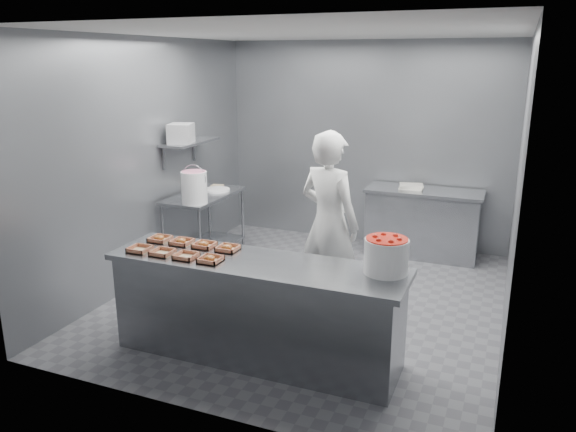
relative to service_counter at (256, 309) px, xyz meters
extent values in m
plane|color=#4C4C51|center=(0.00, 1.35, -0.45)|extent=(4.50, 4.50, 0.00)
plane|color=white|center=(0.00, 1.35, 2.35)|extent=(4.50, 4.50, 0.00)
cube|color=slate|center=(0.00, 3.60, 0.95)|extent=(4.00, 0.04, 2.80)
cube|color=slate|center=(-2.00, 1.35, 0.95)|extent=(0.04, 4.50, 2.80)
cube|color=slate|center=(2.00, 1.35, 0.95)|extent=(0.04, 4.50, 2.80)
cube|color=slate|center=(0.00, 0.00, 0.42)|extent=(2.60, 0.70, 0.05)
cube|color=slate|center=(0.00, 0.00, -0.03)|extent=(2.50, 0.64, 0.85)
cube|color=slate|center=(-1.65, 1.95, 0.43)|extent=(0.60, 1.20, 0.04)
cube|color=slate|center=(-1.65, 1.95, -0.25)|extent=(0.56, 1.15, 0.03)
cylinder|color=slate|center=(-1.91, 1.39, -0.01)|extent=(0.04, 0.04, 0.88)
cylinder|color=slate|center=(-1.39, 1.39, -0.01)|extent=(0.04, 0.04, 0.88)
cylinder|color=slate|center=(-1.91, 2.51, -0.01)|extent=(0.04, 0.04, 0.88)
cylinder|color=slate|center=(-1.39, 2.51, -0.01)|extent=(0.04, 0.04, 0.88)
cube|color=slate|center=(0.90, 3.25, 0.42)|extent=(1.50, 0.60, 0.05)
cube|color=slate|center=(0.90, 3.25, -0.03)|extent=(1.44, 0.55, 0.85)
cube|color=slate|center=(-1.82, 1.95, 1.10)|extent=(0.35, 0.90, 0.03)
cube|color=tan|center=(-1.07, -0.16, 0.47)|extent=(0.18, 0.18, 0.04)
cube|color=white|center=(-1.02, -0.14, 0.46)|extent=(0.10, 0.06, 0.00)
cube|color=tan|center=(-0.83, -0.16, 0.47)|extent=(0.18, 0.18, 0.04)
cube|color=white|center=(-0.78, -0.14, 0.46)|extent=(0.10, 0.06, 0.00)
cube|color=tan|center=(-0.59, -0.16, 0.47)|extent=(0.18, 0.18, 0.04)
cube|color=white|center=(-0.54, -0.14, 0.46)|extent=(0.10, 0.06, 0.00)
cube|color=tan|center=(-0.35, -0.16, 0.47)|extent=(0.18, 0.18, 0.04)
cube|color=white|center=(-0.30, -0.14, 0.46)|extent=(0.10, 0.06, 0.00)
ellipsoid|color=#B2652C|center=(-0.36, -0.16, 0.48)|extent=(0.10, 0.10, 0.05)
cube|color=tan|center=(-1.07, 0.16, 0.47)|extent=(0.18, 0.18, 0.04)
cube|color=white|center=(-1.02, 0.17, 0.46)|extent=(0.10, 0.06, 0.00)
ellipsoid|color=#B2652C|center=(-1.08, 0.16, 0.48)|extent=(0.10, 0.10, 0.05)
cube|color=tan|center=(-0.83, 0.16, 0.47)|extent=(0.18, 0.18, 0.04)
cube|color=white|center=(-0.78, 0.17, 0.46)|extent=(0.10, 0.06, 0.00)
ellipsoid|color=#B2652C|center=(-0.84, 0.16, 0.48)|extent=(0.10, 0.10, 0.05)
cube|color=tan|center=(-0.59, 0.16, 0.47)|extent=(0.18, 0.18, 0.04)
cube|color=white|center=(-0.54, 0.17, 0.46)|extent=(0.10, 0.06, 0.00)
ellipsoid|color=#B2652C|center=(-0.60, 0.16, 0.48)|extent=(0.10, 0.10, 0.05)
cube|color=tan|center=(-0.35, 0.16, 0.47)|extent=(0.18, 0.18, 0.04)
cube|color=white|center=(-0.30, 0.17, 0.46)|extent=(0.10, 0.06, 0.00)
ellipsoid|color=#B2652C|center=(-0.36, 0.16, 0.48)|extent=(0.10, 0.10, 0.05)
imported|color=silver|center=(0.27, 1.18, 0.49)|extent=(0.80, 0.66, 1.89)
cylinder|color=white|center=(1.08, 0.15, 0.59)|extent=(0.35, 0.35, 0.28)
cylinder|color=red|center=(1.08, 0.15, 0.72)|extent=(0.33, 0.33, 0.04)
cylinder|color=white|center=(-1.51, 1.51, 0.64)|extent=(0.30, 0.30, 0.38)
cylinder|color=pink|center=(-1.51, 1.51, 0.82)|extent=(0.28, 0.28, 0.02)
torus|color=slate|center=(-1.51, 1.51, 0.75)|extent=(0.32, 0.01, 0.32)
cylinder|color=white|center=(-1.59, 2.17, 0.46)|extent=(0.43, 0.43, 0.03)
cube|color=#CCB28C|center=(-1.70, 2.39, 0.46)|extent=(0.17, 0.15, 0.02)
cube|color=gray|center=(-1.82, 1.76, 1.23)|extent=(0.35, 0.38, 0.23)
cube|color=silver|center=(0.73, 3.25, 0.48)|extent=(0.31, 0.24, 0.06)
camera|label=1|loc=(1.94, -4.03, 2.11)|focal=35.00mm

